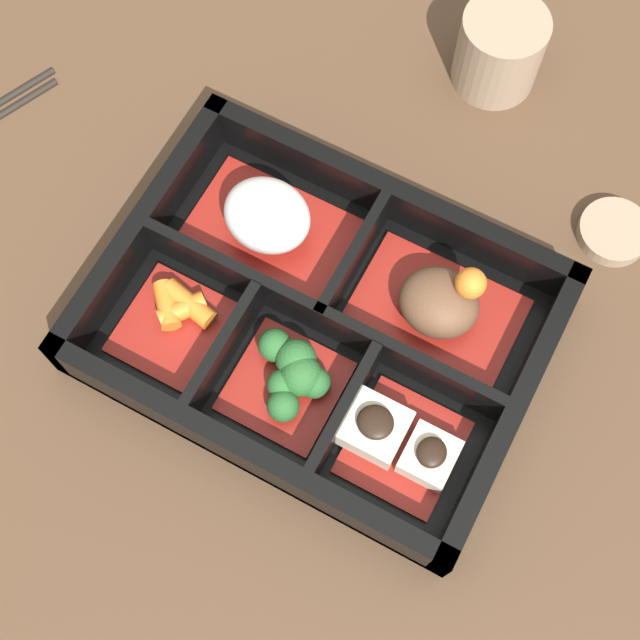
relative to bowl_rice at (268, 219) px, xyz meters
name	(u,v)px	position (x,y,z in m)	size (l,w,h in m)	color
ground_plane	(320,332)	(0.07, -0.05, -0.03)	(3.00, 3.00, 0.00)	#4C3523
bento_base	(320,329)	(0.07, -0.05, -0.03)	(0.32, 0.24, 0.01)	black
bento_rim	(318,323)	(0.07, -0.05, -0.01)	(0.32, 0.24, 0.05)	black
bowl_rice	(268,219)	(0.00, 0.00, 0.00)	(0.12, 0.09, 0.06)	maroon
bowl_stew	(440,304)	(0.14, 0.00, -0.01)	(0.12, 0.09, 0.06)	maroon
bowl_carrots	(176,317)	(-0.03, -0.10, -0.02)	(0.07, 0.08, 0.02)	maroon
bowl_greens	(292,376)	(0.07, -0.10, -0.01)	(0.08, 0.08, 0.04)	maroon
bowl_tofu	(398,441)	(0.16, -0.10, -0.01)	(0.08, 0.08, 0.03)	maroon
tea_cup	(500,49)	(0.09, 0.22, 0.00)	(0.07, 0.07, 0.07)	gray
sauce_dish	(614,232)	(0.24, 0.13, -0.03)	(0.06, 0.06, 0.01)	gray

